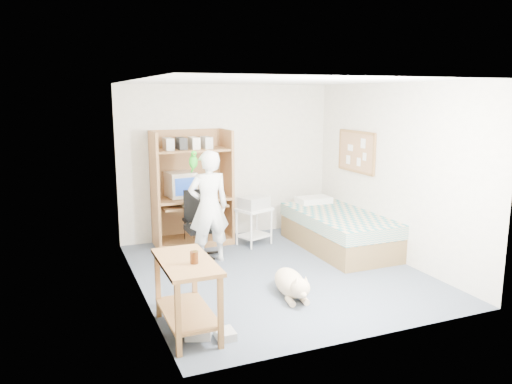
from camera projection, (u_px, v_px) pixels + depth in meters
floor at (278, 272)px, 6.68m from camera, size 4.00×4.00×0.00m
wall_back at (228, 161)px, 8.26m from camera, size 3.60×0.02×2.50m
wall_right at (393, 172)px, 7.11m from camera, size 0.02×4.00×2.50m
wall_left at (138, 190)px, 5.77m from camera, size 0.02×4.00×2.50m
ceiling at (279, 81)px, 6.20m from camera, size 3.60×4.00×0.02m
computer_hutch at (191, 193)px, 7.84m from camera, size 1.20×0.63×1.80m
bed at (338, 230)px, 7.67m from camera, size 1.02×2.02×0.66m
side_desk at (187, 285)px, 4.92m from camera, size 0.50×1.00×0.75m
corkboard at (356, 152)px, 7.88m from camera, size 0.04×0.94×0.66m
office_chair at (200, 233)px, 7.31m from camera, size 0.54×0.54×0.96m
person at (209, 207)px, 6.97m from camera, size 0.58×0.38×1.59m
parrot at (193, 161)px, 6.78m from camera, size 0.12×0.20×0.32m
dog at (291, 283)px, 5.85m from camera, size 0.40×0.98×0.37m
printer_cart at (254, 220)px, 7.84m from camera, size 0.60×0.54×0.59m
printer at (254, 203)px, 7.79m from camera, size 0.51×0.45×0.18m
crt_monitor at (181, 184)px, 7.76m from camera, size 0.45×0.47×0.39m
keyboard at (196, 204)px, 7.73m from camera, size 0.45×0.16×0.03m
pencil_cup at (215, 192)px, 7.89m from camera, size 0.08×0.08×0.12m
drink_glass at (194, 257)px, 4.77m from camera, size 0.08×0.08×0.12m
floor_box_a at (198, 333)px, 4.88m from camera, size 0.30×0.28×0.10m
floor_box_b at (225, 334)px, 4.87m from camera, size 0.18×0.22×0.08m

